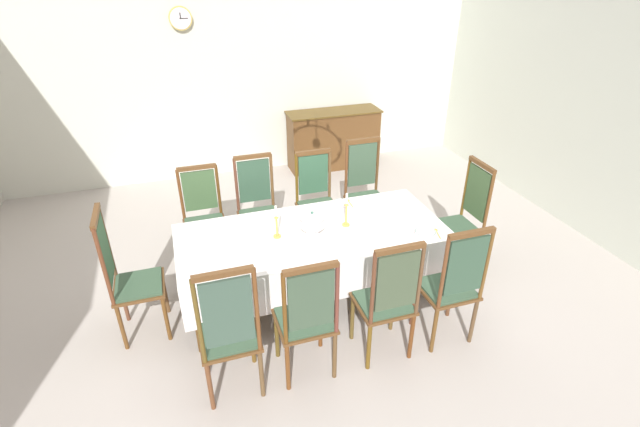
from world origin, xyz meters
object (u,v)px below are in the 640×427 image
object	(u,v)px
chair_north_d	(365,190)
bowl_near_right	(340,203)
mounted_clock	(180,18)
chair_south_b	(307,317)
spoon_secondary	(349,201)
spoon_primary	(437,231)
chair_north_a	(204,216)
chair_north_c	(317,199)
chair_south_d	(453,284)
chair_south_a	(229,331)
chair_head_east	(463,217)
bowl_near_left	(425,233)
chair_head_west	(127,276)
chair_north_b	(258,207)
candlestick_east	(346,213)
sideboard	(333,139)
candlestick_west	(277,225)
dining_table	(312,238)
chair_south_c	(388,298)
soup_tureen	(312,222)

from	to	relation	value
chair_north_d	bowl_near_right	size ratio (longest dim) A/B	8.31
mounted_clock	chair_south_b	bearing A→B (deg)	-83.95
spoon_secondary	spoon_primary	bearing A→B (deg)	-52.92
chair_north_a	spoon_secondary	world-z (taller)	chair_north_a
chair_south_b	chair_north_c	xyz separation A→B (m)	(0.67, 1.85, -0.01)
chair_south_d	spoon_primary	size ratio (longest dim) A/B	6.77
chair_south_a	mounted_clock	size ratio (longest dim) A/B	4.11
chair_head_east	bowl_near_left	size ratio (longest dim) A/B	6.16
chair_head_west	chair_south_b	bearing A→B (deg)	54.64
chair_north_b	chair_north_d	xyz separation A→B (m)	(1.26, 0.00, 0.01)
chair_south_d	candlestick_east	size ratio (longest dim) A/B	3.49
chair_north_a	sideboard	bearing A→B (deg)	-136.31
candlestick_west	sideboard	world-z (taller)	candlestick_west
chair_south_b	bowl_near_right	world-z (taller)	chair_south_b
chair_north_a	spoon_secondary	size ratio (longest dim) A/B	6.16
chair_south_b	chair_head_east	world-z (taller)	chair_head_east
chair_north_d	sideboard	distance (m)	2.13
chair_north_a	candlestick_east	world-z (taller)	chair_north_a
dining_table	chair_south_a	bearing A→B (deg)	-134.57
chair_head_west	chair_head_east	xyz separation A→B (m)	(3.27, 0.00, -0.01)
chair_head_east	bowl_near_left	distance (m)	0.80
chair_south_a	chair_north_b	world-z (taller)	chair_south_a
chair_north_b	chair_south_c	world-z (taller)	chair_south_c
chair_head_west	bowl_near_right	size ratio (longest dim) A/B	8.66
candlestick_east	soup_tureen	bearing A→B (deg)	180.00
chair_south_b	chair_north_b	bearing A→B (deg)	90.00
bowl_near_right	spoon_secondary	distance (m)	0.11
chair_south_d	candlestick_west	size ratio (longest dim) A/B	3.68
chair_north_c	soup_tureen	world-z (taller)	chair_north_c
chair_south_d	bowl_near_left	size ratio (longest dim) A/B	6.04
candlestick_west	bowl_near_right	size ratio (longest dim) A/B	2.25
chair_south_c	chair_north_d	distance (m)	1.95
candlestick_west	bowl_near_left	world-z (taller)	candlestick_west
chair_north_c	chair_south_c	bearing A→B (deg)	90.00
chair_north_b	soup_tureen	distance (m)	1.02
chair_north_c	spoon_primary	size ratio (longest dim) A/B	6.40
chair_north_c	candlestick_west	world-z (taller)	chair_north_c
chair_south_d	chair_head_east	distance (m)	1.16
chair_head_east	candlestick_west	distance (m)	1.98
chair_north_d	spoon_primary	size ratio (longest dim) A/B	6.79
chair_south_a	candlestick_west	xyz separation A→B (m)	(0.58, 0.93, 0.26)
chair_north_a	spoon_primary	xyz separation A→B (m)	(2.00, -1.29, 0.18)
chair_south_c	chair_south_d	size ratio (longest dim) A/B	0.99
chair_north_d	chair_head_west	bearing A→B (deg)	19.87
chair_head_west	bowl_near_left	distance (m)	2.62
sideboard	spoon_primary	bearing A→B (deg)	86.72
chair_head_west	chair_south_d	bearing A→B (deg)	70.13
chair_north_d	candlestick_west	world-z (taller)	chair_north_d
chair_south_c	candlestick_east	bearing A→B (deg)	90.36
chair_south_a	chair_south_b	world-z (taller)	chair_south_a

